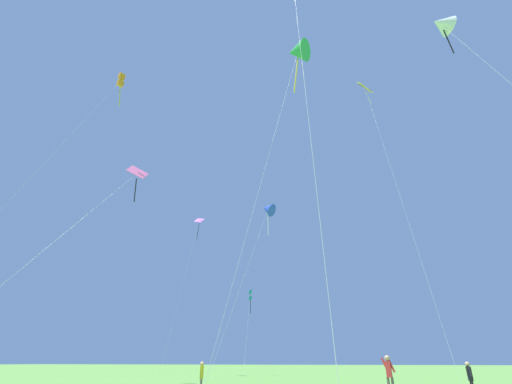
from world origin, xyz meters
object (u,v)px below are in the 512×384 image
at_px(kite_yellow_diamond, 367,94).
at_px(kite_green_small, 297,52).
at_px(kite_white_distant, 442,24).
at_px(person_far_back, 470,377).
at_px(kite_purple_streamer, 198,229).
at_px(person_foreground_watcher, 202,375).
at_px(kite_pink_low, 131,180).
at_px(kite_orange_box, 120,82).
at_px(person_near_tree, 389,372).
at_px(kite_blue_delta, 268,209).
at_px(kite_teal_box, 250,296).

bearing_deg(kite_yellow_diamond, kite_green_small, -112.52).
distance_m(kite_green_small, kite_white_distant, 9.56).
bearing_deg(person_far_back, kite_yellow_diamond, 94.45).
xyz_separation_m(kite_purple_streamer, person_far_back, (25.25, -24.05, -17.53)).
bearing_deg(person_foreground_watcher, kite_purple_streamer, 116.73).
relative_size(kite_pink_low, kite_yellow_diamond, 0.40).
bearing_deg(kite_orange_box, person_far_back, -10.40).
distance_m(person_near_tree, person_foreground_watcher, 8.92).
bearing_deg(kite_blue_delta, person_far_back, -33.25).
distance_m(kite_pink_low, kite_yellow_diamond, 28.83).
relative_size(kite_yellow_diamond, person_foreground_watcher, 19.58).
relative_size(kite_teal_box, person_near_tree, 5.54).
xyz_separation_m(kite_white_distant, kite_blue_delta, (-13.77, 8.11, -8.23)).
bearing_deg(kite_white_distant, kite_yellow_diamond, 105.09).
xyz_separation_m(kite_purple_streamer, kite_pink_low, (9.04, -28.33, -7.51)).
bearing_deg(person_near_tree, kite_pink_low, -164.59).
xyz_separation_m(kite_blue_delta, kite_yellow_diamond, (9.94, 6.08, 14.92)).
bearing_deg(person_far_back, kite_blue_delta, 146.75).
height_order(kite_white_distant, kite_teal_box, kite_white_distant).
height_order(kite_green_small, kite_teal_box, kite_green_small).
bearing_deg(kite_pink_low, kite_yellow_diamond, 49.18).
relative_size(kite_yellow_diamond, person_near_tree, 16.74).
bearing_deg(kite_blue_delta, person_foreground_watcher, -98.97).
relative_size(kite_white_distant, person_near_tree, 12.26).
relative_size(kite_teal_box, person_foreground_watcher, 6.49).
xyz_separation_m(kite_green_small, kite_purple_streamer, (-18.52, 24.49, -3.65)).
bearing_deg(person_far_back, person_near_tree, -167.43).
xyz_separation_m(kite_yellow_diamond, person_foreground_watcher, (-11.32, -14.83, -27.11)).
relative_size(kite_teal_box, kite_yellow_diamond, 0.33).
xyz_separation_m(kite_blue_delta, kite_orange_box, (-15.52, -2.33, 15.57)).
height_order(kite_green_small, person_foreground_watcher, kite_green_small).
height_order(kite_orange_box, kite_teal_box, kite_orange_box).
xyz_separation_m(kite_pink_low, person_far_back, (16.20, 4.28, -10.02)).
distance_m(person_far_back, person_foreground_watcher, 12.45).
height_order(kite_pink_low, person_near_tree, kite_pink_low).
height_order(kite_blue_delta, kite_pink_low, kite_blue_delta).
bearing_deg(kite_orange_box, kite_purple_streamer, 86.25).
bearing_deg(kite_teal_box, kite_orange_box, -111.79).
relative_size(kite_white_distant, kite_blue_delta, 1.60).
height_order(kite_teal_box, person_far_back, kite_teal_box).
xyz_separation_m(kite_white_distant, kite_yellow_diamond, (-3.83, 14.19, 6.69)).
distance_m(kite_green_small, kite_teal_box, 31.56).
xyz_separation_m(kite_purple_streamer, person_foreground_watcher, (12.89, -25.59, -17.53)).
xyz_separation_m(kite_orange_box, person_foreground_watcher, (14.14, -6.41, -27.77)).
distance_m(kite_orange_box, kite_pink_low, 22.47).
bearing_deg(kite_yellow_diamond, person_far_back, -85.55).
bearing_deg(person_near_tree, kite_orange_box, 166.24).
distance_m(kite_green_small, kite_purple_streamer, 30.92).
relative_size(kite_blue_delta, kite_purple_streamer, 0.68).
height_order(kite_white_distant, kite_blue_delta, kite_white_distant).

